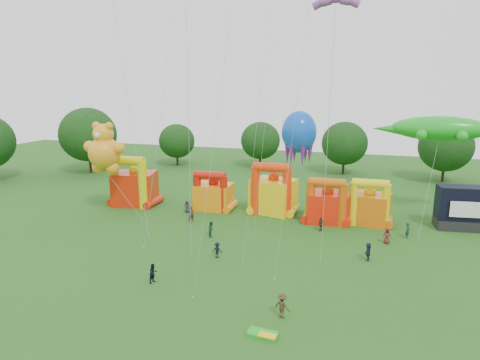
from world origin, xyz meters
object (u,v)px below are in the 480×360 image
(bouncy_castle_2, at_px, (273,193))
(teddy_bear_kite, at_px, (111,166))
(stage_trailer, at_px, (472,209))
(spectator_4, at_px, (321,224))
(bouncy_castle_0, at_px, (134,186))
(octopus_kite, at_px, (292,161))
(spectator_0, at_px, (187,207))
(gecko_kite, at_px, (433,162))

(bouncy_castle_2, relative_size, teddy_bear_kite, 0.57)
(teddy_bear_kite, bearing_deg, bouncy_castle_2, 18.24)
(bouncy_castle_2, height_order, stage_trailer, bouncy_castle_2)
(bouncy_castle_2, bearing_deg, spectator_4, -37.82)
(spectator_4, bearing_deg, bouncy_castle_2, -88.11)
(bouncy_castle_0, distance_m, bouncy_castle_2, 19.14)
(stage_trailer, bearing_deg, bouncy_castle_2, -178.72)
(octopus_kite, relative_size, spectator_0, 8.35)
(bouncy_castle_2, distance_m, spectator_0, 11.23)
(octopus_kite, bearing_deg, teddy_bear_kite, -160.13)
(stage_trailer, height_order, spectator_4, stage_trailer)
(stage_trailer, relative_size, gecko_kite, 0.54)
(bouncy_castle_0, height_order, bouncy_castle_2, bouncy_castle_0)
(gecko_kite, bearing_deg, spectator_0, -170.30)
(stage_trailer, bearing_deg, spectator_4, -160.61)
(spectator_4, bearing_deg, stage_trailer, 149.10)
(bouncy_castle_2, bearing_deg, spectator_0, -163.69)
(teddy_bear_kite, xyz_separation_m, octopus_kite, (21.46, 7.75, 0.41))
(gecko_kite, relative_size, spectator_0, 9.41)
(teddy_bear_kite, relative_size, octopus_kite, 0.91)
(teddy_bear_kite, xyz_separation_m, spectator_0, (8.70, 3.26, -5.52))
(gecko_kite, height_order, octopus_kite, octopus_kite)
(gecko_kite, distance_m, spectator_4, 15.43)
(bouncy_castle_2, xyz_separation_m, octopus_kite, (2.11, 1.38, 4.13))
(stage_trailer, height_order, spectator_0, stage_trailer)
(stage_trailer, xyz_separation_m, octopus_kite, (-21.06, 0.86, 4.30))
(stage_trailer, bearing_deg, gecko_kite, 162.21)
(bouncy_castle_2, distance_m, octopus_kite, 4.84)
(stage_trailer, bearing_deg, octopus_kite, 177.65)
(spectator_0, distance_m, spectator_4, 17.54)
(octopus_kite, bearing_deg, bouncy_castle_2, -146.83)
(bouncy_castle_2, relative_size, octopus_kite, 0.52)
(stage_trailer, bearing_deg, teddy_bear_kite, -170.79)
(spectator_0, bearing_deg, bouncy_castle_0, 159.22)
(gecko_kite, bearing_deg, bouncy_castle_0, -174.47)
(stage_trailer, distance_m, teddy_bear_kite, 43.25)
(bouncy_castle_2, bearing_deg, octopus_kite, 33.17)
(bouncy_castle_2, xyz_separation_m, stage_trailer, (23.17, 0.52, -0.17))
(bouncy_castle_0, xyz_separation_m, spectator_4, (25.83, -3.50, -1.84))
(gecko_kite, bearing_deg, spectator_4, -149.21)
(teddy_bear_kite, relative_size, spectator_0, 7.57)
(bouncy_castle_2, xyz_separation_m, spectator_0, (-10.64, -3.11, -1.79))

